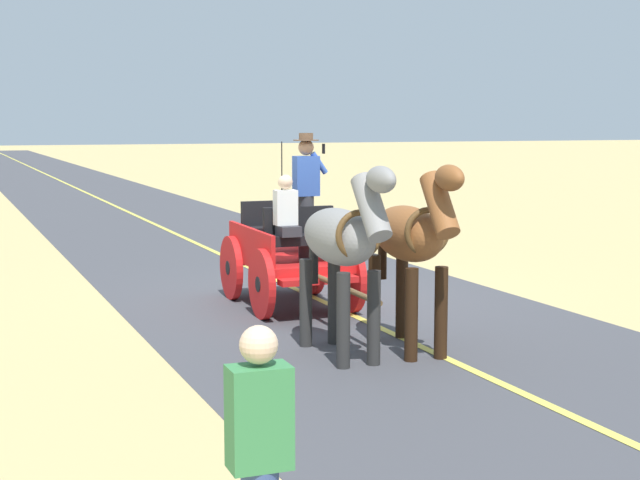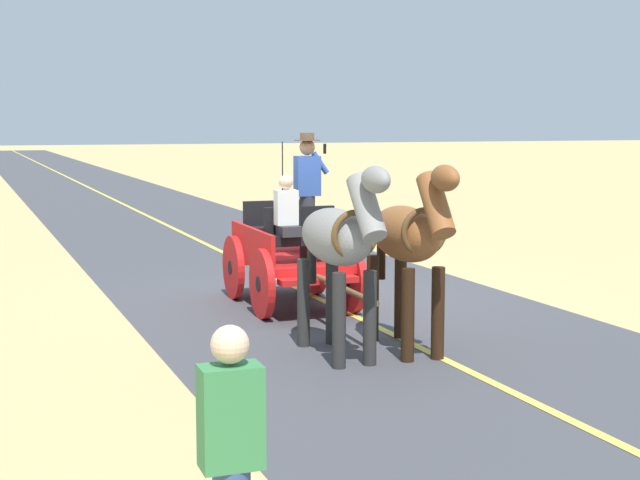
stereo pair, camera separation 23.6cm
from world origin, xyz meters
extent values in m
plane|color=tan|center=(0.00, 0.00, 0.00)|extent=(200.00, 200.00, 0.00)
cube|color=#424247|center=(0.00, 0.00, 0.00)|extent=(5.90, 160.00, 0.01)
cube|color=#DBCC4C|center=(0.00, 0.00, 0.01)|extent=(0.12, 160.00, 0.00)
cube|color=red|center=(0.56, 0.38, 0.66)|extent=(1.25, 2.23, 0.12)
cube|color=red|center=(-0.01, 0.40, 0.94)|extent=(0.11, 2.09, 0.44)
cube|color=red|center=(1.13, 0.37, 0.94)|extent=(0.11, 2.09, 0.44)
cube|color=red|center=(0.59, 1.60, 0.56)|extent=(1.09, 0.27, 0.08)
cube|color=red|center=(0.53, -0.82, 0.48)|extent=(0.72, 0.22, 0.06)
cube|color=black|center=(0.57, 0.99, 1.04)|extent=(1.03, 0.39, 0.14)
cube|color=black|center=(0.57, 0.81, 1.26)|extent=(1.02, 0.11, 0.44)
cube|color=black|center=(0.55, -0.11, 1.04)|extent=(1.03, 0.39, 0.14)
cube|color=black|center=(0.54, -0.29, 1.26)|extent=(1.02, 0.11, 0.44)
cylinder|color=red|center=(-0.07, 1.17, 0.48)|extent=(0.12, 0.96, 0.96)
cylinder|color=black|center=(-0.07, 1.17, 0.48)|extent=(0.13, 0.21, 0.21)
cylinder|color=red|center=(1.23, 1.14, 0.48)|extent=(0.12, 0.96, 0.96)
cylinder|color=black|center=(1.23, 1.14, 0.48)|extent=(0.13, 0.21, 0.21)
cylinder|color=red|center=(-0.11, -0.37, 0.48)|extent=(0.12, 0.96, 0.96)
cylinder|color=black|center=(-0.11, -0.37, 0.48)|extent=(0.13, 0.21, 0.21)
cylinder|color=red|center=(1.19, -0.40, 0.48)|extent=(0.12, 0.96, 0.96)
cylinder|color=black|center=(1.19, -0.40, 0.48)|extent=(0.13, 0.21, 0.21)
cylinder|color=brown|center=(0.61, 2.58, 0.61)|extent=(0.12, 2.00, 0.07)
cylinder|color=black|center=(0.87, 0.98, 1.74)|extent=(0.02, 0.02, 1.30)
cylinder|color=#2D2D33|center=(0.42, 0.72, 1.17)|extent=(0.22, 0.22, 0.90)
cube|color=#2D4C99|center=(0.42, 0.72, 1.90)|extent=(0.35, 0.23, 0.56)
sphere|color=#9E7051|center=(0.42, 0.72, 2.30)|extent=(0.22, 0.22, 0.22)
cylinder|color=#473323|center=(0.42, 0.72, 2.40)|extent=(0.36, 0.36, 0.01)
cylinder|color=#473323|center=(0.42, 0.72, 2.45)|extent=(0.20, 0.20, 0.10)
cylinder|color=#2D4C99|center=(0.24, 0.76, 2.08)|extent=(0.26, 0.09, 0.32)
cube|color=black|center=(0.18, 0.78, 2.28)|extent=(0.02, 0.07, 0.14)
cube|color=#2D2D33|center=(0.83, 1.10, 1.18)|extent=(0.29, 0.33, 0.14)
cube|color=silver|center=(0.82, 0.98, 1.49)|extent=(0.30, 0.21, 0.48)
sphere|color=beige|center=(0.82, 0.98, 1.84)|extent=(0.20, 0.20, 0.20)
ellipsoid|color=brown|center=(0.21, 3.39, 1.37)|extent=(0.65, 1.59, 0.64)
cylinder|color=black|center=(0.06, 3.95, 0.53)|extent=(0.15, 0.15, 1.05)
cylinder|color=black|center=(0.42, 3.93, 0.53)|extent=(0.15, 0.15, 1.05)
cylinder|color=black|center=(-0.01, 2.86, 0.53)|extent=(0.15, 0.15, 1.05)
cylinder|color=black|center=(0.36, 2.84, 0.53)|extent=(0.15, 0.15, 1.05)
cylinder|color=brown|center=(0.26, 4.23, 1.77)|extent=(0.30, 0.66, 0.73)
ellipsoid|color=brown|center=(0.27, 4.45, 2.07)|extent=(0.25, 0.55, 0.28)
cube|color=black|center=(0.26, 4.21, 1.81)|extent=(0.09, 0.51, 0.56)
cylinder|color=black|center=(0.16, 2.65, 1.07)|extent=(0.11, 0.11, 0.70)
torus|color=brown|center=(0.24, 3.94, 1.45)|extent=(0.55, 0.10, 0.55)
ellipsoid|color=gray|center=(1.06, 3.37, 1.37)|extent=(0.57, 1.56, 0.64)
cylinder|color=#272726|center=(0.88, 3.92, 0.53)|extent=(0.15, 0.15, 1.05)
cylinder|color=#272726|center=(1.24, 3.92, 0.53)|extent=(0.15, 0.15, 1.05)
cylinder|color=#272726|center=(0.88, 2.82, 0.53)|extent=(0.15, 0.15, 1.05)
cylinder|color=#272726|center=(1.25, 2.83, 0.53)|extent=(0.15, 0.15, 1.05)
cylinder|color=gray|center=(1.06, 4.21, 1.77)|extent=(0.27, 0.65, 0.73)
ellipsoid|color=gray|center=(1.05, 4.43, 2.07)|extent=(0.22, 0.54, 0.28)
cube|color=#272726|center=(1.06, 4.19, 1.81)|extent=(0.06, 0.50, 0.56)
cylinder|color=#272726|center=(1.07, 2.63, 1.07)|extent=(0.11, 0.11, 0.70)
torus|color=brown|center=(1.06, 3.92, 1.45)|extent=(0.55, 0.07, 0.55)
cube|color=#387F47|center=(3.76, 8.62, 1.15)|extent=(0.32, 0.21, 0.54)
sphere|color=beige|center=(3.76, 8.62, 1.53)|extent=(0.20, 0.20, 0.20)
camera|label=1|loc=(5.24, 13.08, 2.65)|focal=53.10mm
camera|label=2|loc=(5.02, 13.17, 2.65)|focal=53.10mm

